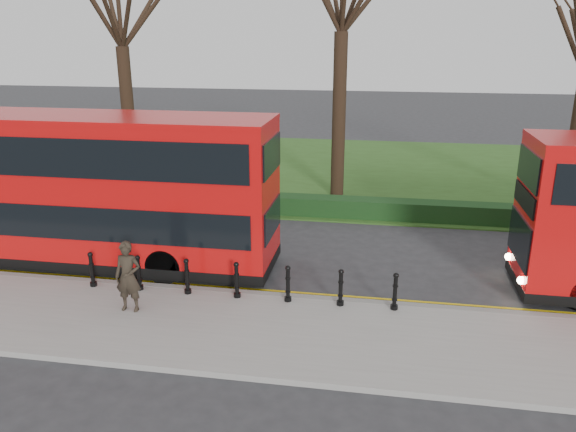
# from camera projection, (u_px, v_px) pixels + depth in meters

# --- Properties ---
(ground) EXTENTS (120.00, 120.00, 0.00)m
(ground) POSITION_uv_depth(u_px,v_px,m) (243.00, 281.00, 17.04)
(ground) COLOR #28282B
(ground) RESTS_ON ground
(pavement) EXTENTS (60.00, 4.00, 0.15)m
(pavement) POSITION_uv_depth(u_px,v_px,m) (214.00, 328.00, 14.20)
(pavement) COLOR gray
(pavement) RESTS_ON ground
(kerb) EXTENTS (60.00, 0.25, 0.16)m
(kerb) POSITION_uv_depth(u_px,v_px,m) (234.00, 293.00, 16.08)
(kerb) COLOR slate
(kerb) RESTS_ON ground
(grass_verge) EXTENTS (60.00, 18.00, 0.06)m
(grass_verge) POSITION_uv_depth(u_px,v_px,m) (308.00, 169.00, 31.08)
(grass_verge) COLOR #294A18
(grass_verge) RESTS_ON ground
(hedge) EXTENTS (60.00, 0.90, 0.80)m
(hedge) POSITION_uv_depth(u_px,v_px,m) (282.00, 205.00, 23.28)
(hedge) COLOR black
(hedge) RESTS_ON ground
(yellow_line_outer) EXTENTS (60.00, 0.10, 0.01)m
(yellow_line_outer) POSITION_uv_depth(u_px,v_px,m) (237.00, 291.00, 16.38)
(yellow_line_outer) COLOR yellow
(yellow_line_outer) RESTS_ON ground
(yellow_line_inner) EXTENTS (60.00, 0.10, 0.01)m
(yellow_line_inner) POSITION_uv_depth(u_px,v_px,m) (239.00, 288.00, 16.57)
(yellow_line_inner) COLOR yellow
(yellow_line_inner) RESTS_ON ground
(bollard_row) EXTENTS (8.79, 0.15, 1.00)m
(bollard_row) POSITION_uv_depth(u_px,v_px,m) (237.00, 281.00, 15.54)
(bollard_row) COLOR black
(bollard_row) RESTS_ON pavement
(bus_lead) EXTENTS (12.08, 2.77, 4.81)m
(bus_lead) POSITION_uv_depth(u_px,v_px,m) (86.00, 191.00, 17.78)
(bus_lead) COLOR #B30B0B
(bus_lead) RESTS_ON ground
(pedestrian) EXTENTS (0.71, 0.47, 1.93)m
(pedestrian) POSITION_uv_depth(u_px,v_px,m) (128.00, 277.00, 14.67)
(pedestrian) COLOR black
(pedestrian) RESTS_ON pavement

